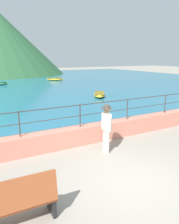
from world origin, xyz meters
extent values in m
plane|color=gray|center=(0.00, 0.00, 0.00)|extent=(120.00, 120.00, 0.00)
cube|color=tan|center=(0.00, 3.20, 0.35)|extent=(20.00, 0.56, 0.70)
cylinder|color=#383330|center=(-2.30, 3.20, 1.15)|extent=(0.04, 0.04, 0.90)
cylinder|color=#383330|center=(0.00, 3.20, 1.15)|extent=(0.04, 0.04, 0.90)
cylinder|color=#383330|center=(2.30, 3.20, 1.15)|extent=(0.04, 0.04, 0.90)
cylinder|color=#383330|center=(4.60, 3.20, 1.15)|extent=(0.04, 0.04, 0.90)
cylinder|color=#383330|center=(0.00, 3.20, 1.57)|extent=(18.40, 0.04, 0.04)
cylinder|color=#383330|center=(0.00, 3.20, 1.15)|extent=(18.40, 0.03, 0.03)
cube|color=#236B89|center=(0.00, 25.84, 0.03)|extent=(64.00, 44.32, 0.06)
cube|color=#9E4C28|center=(-3.17, -0.11, 0.46)|extent=(1.71, 0.56, 0.06)
cube|color=#9E4C28|center=(-3.18, -0.33, 0.81)|extent=(1.70, 0.19, 0.64)
cube|color=black|center=(-2.38, -0.13, 0.22)|extent=(0.09, 0.47, 0.43)
cylinder|color=beige|center=(0.44, 2.08, 0.43)|extent=(0.15, 0.15, 0.86)
cylinder|color=beige|center=(0.42, 1.90, 0.43)|extent=(0.15, 0.15, 0.86)
cube|color=beige|center=(0.43, 1.99, 1.16)|extent=(0.26, 0.38, 0.60)
cylinder|color=beige|center=(0.45, 2.23, 1.12)|extent=(0.09, 0.09, 0.52)
cylinder|color=beige|center=(0.40, 1.75, 1.12)|extent=(0.09, 0.09, 0.52)
sphere|color=#9E7051|center=(0.43, 1.99, 1.59)|extent=(0.22, 0.22, 0.22)
cylinder|color=#4C4238|center=(0.43, 1.99, 1.64)|extent=(0.38, 0.38, 0.02)
cylinder|color=#4C4238|center=(0.43, 1.99, 1.70)|extent=(0.20, 0.20, 0.10)
ellipsoid|color=gold|center=(7.34, 25.73, 0.24)|extent=(2.45, 1.87, 0.36)
cube|color=brown|center=(7.34, 25.73, 0.39)|extent=(1.98, 1.54, 0.06)
ellipsoid|color=gold|center=(6.03, 11.61, 0.24)|extent=(1.96, 2.44, 0.36)
cube|color=brown|center=(6.03, 11.61, 0.39)|extent=(1.60, 1.97, 0.06)
camera|label=1|loc=(-3.73, -4.29, 3.38)|focal=35.90mm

